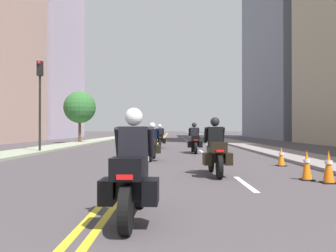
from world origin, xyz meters
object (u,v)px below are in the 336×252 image
object	(u,v)px
motorcycle_3	(194,141)
motorcycle_4	(160,139)
traffic_cone_2	(329,167)
motorcycle_2	(152,145)
motorcycle_1	(216,152)
street_tree_0	(80,107)
traffic_cone_1	(281,157)
motorcycle_0	(133,176)
traffic_light_near	(40,90)
traffic_cone_0	(307,165)

from	to	relation	value
motorcycle_3	motorcycle_4	size ratio (longest dim) A/B	1.06
traffic_cone_2	motorcycle_2	bearing A→B (deg)	126.89
motorcycle_1	street_tree_0	world-z (taller)	street_tree_0
motorcycle_4	traffic_cone_1	xyz separation A→B (m)	(4.63, -11.42, -0.31)
motorcycle_0	motorcycle_4	size ratio (longest dim) A/B	1.00
motorcycle_2	traffic_cone_2	world-z (taller)	motorcycle_2
motorcycle_4	traffic_cone_1	bearing A→B (deg)	-71.03
motorcycle_3	street_tree_0	xyz separation A→B (m)	(-9.53, 12.93, 2.59)
motorcycle_3	motorcycle_4	world-z (taller)	motorcycle_3
traffic_light_near	street_tree_0	xyz separation A→B (m)	(-1.14, 12.72, -0.20)
motorcycle_3	street_tree_0	distance (m)	16.27
motorcycle_1	motorcycle_3	size ratio (longest dim) A/B	0.99
traffic_cone_1	traffic_cone_0	bearing A→B (deg)	-96.99
traffic_cone_0	traffic_cone_2	bearing A→B (deg)	-56.99
motorcycle_0	motorcycle_2	xyz separation A→B (m)	(-0.25, 9.58, 0.01)
traffic_light_near	street_tree_0	world-z (taller)	traffic_light_near
motorcycle_0	motorcycle_4	distance (m)	18.82
motorcycle_0	motorcycle_3	bearing A→B (deg)	83.98
motorcycle_0	motorcycle_4	world-z (taller)	motorcycle_4
traffic_cone_1	motorcycle_1	bearing A→B (deg)	-135.68
motorcycle_4	traffic_light_near	bearing A→B (deg)	-146.49
motorcycle_4	street_tree_0	size ratio (longest dim) A/B	0.45
motorcycle_2	traffic_light_near	distance (m)	8.27
motorcycle_2	motorcycle_4	xyz separation A→B (m)	(0.02, 9.24, -0.01)
traffic_cone_2	street_tree_0	size ratio (longest dim) A/B	0.17
traffic_light_near	traffic_cone_0	bearing A→B (deg)	-43.58
traffic_cone_0	motorcycle_1	bearing A→B (deg)	159.36
motorcycle_2	traffic_cone_2	xyz separation A→B (m)	(4.56, -6.08, -0.26)
motorcycle_3	traffic_cone_1	distance (m)	6.99
traffic_cone_1	traffic_cone_2	world-z (taller)	traffic_cone_2
motorcycle_0	traffic_cone_0	world-z (taller)	motorcycle_0
traffic_cone_1	street_tree_0	xyz separation A→B (m)	(-12.15, 19.40, 2.91)
traffic_cone_2	street_tree_0	xyz separation A→B (m)	(-12.06, 23.30, 2.85)
motorcycle_4	motorcycle_2	bearing A→B (deg)	-93.24
motorcycle_1	motorcycle_2	size ratio (longest dim) A/B	1.01
motorcycle_1	motorcycle_2	xyz separation A→B (m)	(-2.03, 4.74, -0.01)
traffic_cone_0	motorcycle_3	bearing A→B (deg)	102.59
traffic_cone_0	motorcycle_2	bearing A→B (deg)	127.22
motorcycle_3	traffic_light_near	xyz separation A→B (m)	(-8.39, 0.21, 2.79)
motorcycle_2	motorcycle_4	distance (m)	9.24
motorcycle_1	motorcycle_4	world-z (taller)	motorcycle_1
motorcycle_2	motorcycle_3	distance (m)	4.75
traffic_cone_2	motorcycle_1	bearing A→B (deg)	152.23
motorcycle_0	motorcycle_2	world-z (taller)	motorcycle_0
motorcycle_0	motorcycle_1	xyz separation A→B (m)	(1.78, 4.84, 0.02)
motorcycle_4	traffic_light_near	distance (m)	8.42
motorcycle_1	traffic_cone_1	bearing A→B (deg)	42.91
traffic_cone_1	traffic_light_near	distance (m)	13.24
street_tree_0	motorcycle_2	bearing A→B (deg)	-66.47
motorcycle_1	motorcycle_3	bearing A→B (deg)	88.55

